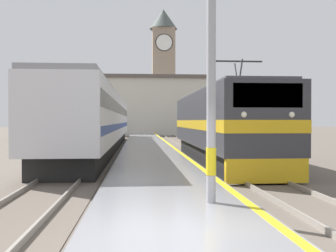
% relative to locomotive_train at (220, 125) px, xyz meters
% --- Properties ---
extents(ground_plane, '(200.00, 200.00, 0.00)m').
position_rel_locomotive_train_xyz_m(ground_plane, '(-3.47, 16.35, -1.89)').
color(ground_plane, '#60564C').
extents(platform, '(3.55, 140.00, 0.36)m').
position_rel_locomotive_train_xyz_m(platform, '(-3.47, 11.35, -1.71)').
color(platform, gray).
rests_on(platform, ground).
extents(rail_track_near, '(2.83, 140.00, 0.16)m').
position_rel_locomotive_train_xyz_m(rail_track_near, '(0.00, 11.35, -1.86)').
color(rail_track_near, '#60564C').
rests_on(rail_track_near, ground).
extents(rail_track_far, '(2.84, 140.00, 0.16)m').
position_rel_locomotive_train_xyz_m(rail_track_far, '(-6.92, 11.35, -1.86)').
color(rail_track_far, '#60564C').
rests_on(rail_track_far, ground).
extents(locomotive_train, '(2.92, 15.23, 4.67)m').
position_rel_locomotive_train_xyz_m(locomotive_train, '(0.00, 0.00, 0.00)').
color(locomotive_train, black).
rests_on(locomotive_train, ground).
extents(passenger_train, '(2.92, 33.05, 4.01)m').
position_rel_locomotive_train_xyz_m(passenger_train, '(-6.92, 9.47, 0.27)').
color(passenger_train, black).
rests_on(passenger_train, ground).
extents(clock_tower, '(5.08, 5.08, 22.66)m').
position_rel_locomotive_train_xyz_m(clock_tower, '(0.51, 52.35, 10.25)').
color(clock_tower, gray).
rests_on(clock_tower, ground).
extents(station_building, '(25.45, 9.48, 8.70)m').
position_rel_locomotive_train_xyz_m(station_building, '(-6.64, 39.89, 2.48)').
color(station_building, beige).
rests_on(station_building, ground).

